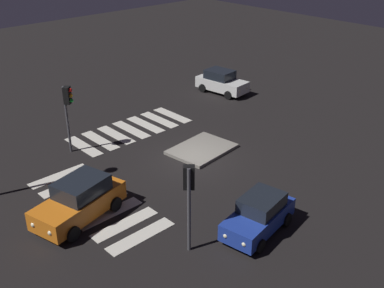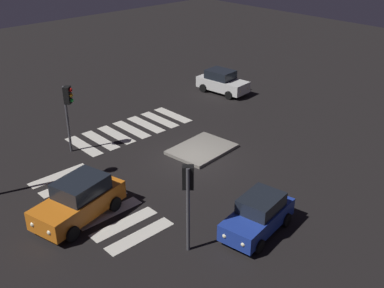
{
  "view_description": "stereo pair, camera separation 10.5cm",
  "coord_description": "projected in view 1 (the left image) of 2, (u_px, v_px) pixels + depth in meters",
  "views": [
    {
      "loc": [
        15.49,
        16.44,
        12.09
      ],
      "look_at": [
        0.0,
        0.0,
        1.0
      ],
      "focal_mm": 43.49,
      "sensor_mm": 36.0,
      "label": 1
    },
    {
      "loc": [
        15.41,
        16.51,
        12.09
      ],
      "look_at": [
        0.0,
        0.0,
        1.0
      ],
      "focal_mm": 43.49,
      "sensor_mm": 36.0,
      "label": 2
    }
  ],
  "objects": [
    {
      "name": "car_blue",
      "position": [
        259.0,
        215.0,
        19.54
      ],
      "size": [
        3.89,
        2.2,
        1.63
      ],
      "rotation": [
        0.0,
        0.0,
        0.16
      ],
      "color": "#1E389E",
      "rests_on": "ground"
    },
    {
      "name": "car_orange",
      "position": [
        80.0,
        200.0,
        20.33
      ],
      "size": [
        4.54,
        2.78,
        1.87
      ],
      "rotation": [
        0.0,
        0.0,
        0.24
      ],
      "color": "orange",
      "rests_on": "ground"
    },
    {
      "name": "car_white",
      "position": [
        221.0,
        82.0,
        35.08
      ],
      "size": [
        2.19,
        4.09,
        1.72
      ],
      "rotation": [
        0.0,
        0.0,
        1.68
      ],
      "color": "silver",
      "rests_on": "ground"
    },
    {
      "name": "traffic_island",
      "position": [
        202.0,
        149.0,
        26.62
      ],
      "size": [
        3.8,
        3.0,
        0.18
      ],
      "color": "gray",
      "rests_on": "ground"
    },
    {
      "name": "traffic_light_north",
      "position": [
        189.0,
        187.0,
        17.63
      ],
      "size": [
        0.54,
        0.54,
        3.74
      ],
      "rotation": [
        0.0,
        0.0,
        -2.34
      ],
      "color": "#47474C",
      "rests_on": "ground"
    },
    {
      "name": "traffic_light_east",
      "position": [
        68.0,
        103.0,
        25.25
      ],
      "size": [
        0.54,
        0.53,
        3.89
      ],
      "rotation": [
        0.0,
        0.0,
        2.23
      ],
      "color": "#47474C",
      "rests_on": "ground"
    },
    {
      "name": "crosswalk_side",
      "position": [
        96.0,
        203.0,
        21.78
      ],
      "size": [
        3.2,
        7.6,
        0.02
      ],
      "color": "silver",
      "rests_on": "ground"
    },
    {
      "name": "ground_plane",
      "position": [
        192.0,
        160.0,
        25.6
      ],
      "size": [
        80.0,
        80.0,
        0.0
      ],
      "primitive_type": "plane",
      "color": "black"
    },
    {
      "name": "crosswalk_near",
      "position": [
        131.0,
        130.0,
        29.25
      ],
      "size": [
        7.6,
        3.2,
        0.02
      ],
      "color": "silver",
      "rests_on": "ground"
    }
  ]
}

